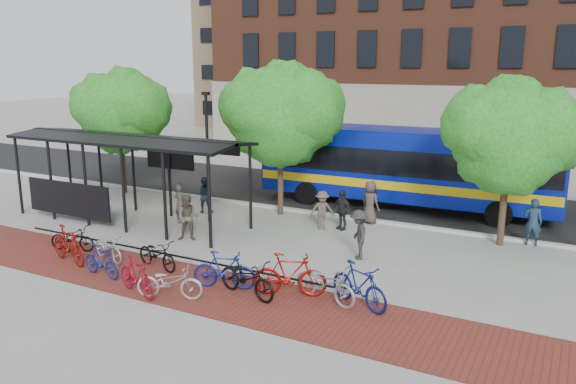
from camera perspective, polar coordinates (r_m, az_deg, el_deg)
The scene contains 31 objects.
ground at distance 20.20m, azimuth 2.24°, elevation -5.48°, with size 160.00×160.00×0.00m, color #9E9E99.
asphalt_street at distance 27.36m, azimuth 9.53°, elevation -0.70°, with size 160.00×8.00×0.01m, color black.
curb at distance 23.70m, azimuth 6.45°, elevation -2.60°, with size 160.00×0.25×0.12m, color #B7B7B2.
brick_strip at distance 17.24m, azimuth -11.25°, elevation -9.04°, with size 24.00×3.00×0.01m, color maroon.
bike_rack_rail at distance 18.67m, azimuth -12.63°, elevation -7.37°, with size 12.00×0.05×0.95m, color black.
bus_shelter at distance 23.73m, azimuth -16.26°, elevation 4.24°, with size 10.60×3.07×3.60m.
tree_a at distance 28.94m, azimuth -16.57°, elevation 8.18°, with size 4.90×4.00×6.18m.
tree_b at distance 23.55m, azimuth -0.52°, elevation 8.27°, with size 5.15×4.20×6.47m.
tree_c at distance 20.89m, azimuth 21.84°, elevation 5.62°, with size 4.66×3.80×5.92m.
lamp_post_left at distance 26.13m, azimuth -8.20°, elevation 4.83°, with size 0.35×0.20×5.12m.
bus at distance 25.58m, azimuth 11.87°, elevation 2.88°, with size 13.18×3.42×3.54m.
bike_0 at distance 20.95m, azimuth -21.07°, elevation -4.44°, with size 0.58×1.66×0.87m, color black.
bike_1 at distance 19.69m, azimuth -21.41°, elevation -5.01°, with size 0.58×2.05×1.23m, color maroon.
bike_2 at distance 19.54m, azimuth -17.79°, elevation -5.40°, with size 0.59×1.69×0.89m, color #A7A7AA.
bike_3 at distance 18.15m, azimuth -18.44°, elevation -6.68°, with size 0.47×1.65×0.99m, color navy.
bike_4 at distance 18.38m, azimuth -13.15°, elevation -6.16°, with size 0.63×1.82×0.95m, color black.
bike_5 at distance 16.49m, azimuth -15.13°, elevation -8.24°, with size 0.52×1.84×1.11m, color maroon.
bike_6 at distance 16.03m, azimuth -11.93°, elevation -8.92°, with size 0.66×1.88×0.99m, color #AAAAAC.
bike_7 at distance 16.44m, azimuth -6.49°, elevation -7.88°, with size 0.53×1.87×1.12m, color navy.
bike_8 at distance 15.87m, azimuth -4.19°, elevation -8.68°, with size 0.72×2.07×1.09m, color black.
bike_9 at distance 15.83m, azimuth 0.19°, elevation -8.40°, with size 0.59×2.08×1.25m, color #9B120E.
bike_10 at distance 15.54m, azimuth 3.81°, elevation -9.19°, with size 0.71×2.04×1.07m, color #9B9B9D.
bike_11 at distance 15.28m, azimuth 7.24°, elevation -9.39°, with size 0.57×2.02×1.21m, color navy.
pedestrian_1 at distance 23.06m, azimuth -10.88°, elevation -1.19°, with size 0.61×0.40×1.68m, color #3C3730.
pedestrian_2 at distance 24.70m, azimuth -8.52°, elevation -0.27°, with size 0.77×0.60×1.59m, color #1F3248.
pedestrian_3 at distance 21.99m, azimuth 3.50°, elevation -1.86°, with size 1.00×0.57×1.54m, color brown.
pedestrian_4 at distance 22.03m, azimuth 5.49°, elevation -1.79°, with size 0.94×0.39×1.60m, color black.
pedestrian_6 at distance 23.02m, azimuth 8.35°, elevation -1.02°, with size 0.86×0.56×1.76m, color #463B38.
pedestrian_7 at distance 21.84m, azimuth 23.62°, elevation -2.81°, with size 0.63×0.41×1.72m, color #1E3346.
pedestrian_8 at distance 20.89m, azimuth -10.11°, elevation -2.58°, with size 0.84×0.65×1.72m, color #50483C.
pedestrian_9 at distance 18.78m, azimuth 7.19°, elevation -4.33°, with size 1.08×0.62×1.68m, color #2B2B2B.
Camera 1 is at (8.27, -17.29, 6.40)m, focal length 35.00 mm.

